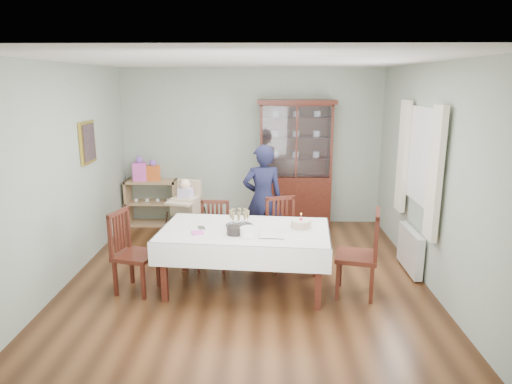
{
  "coord_description": "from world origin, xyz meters",
  "views": [
    {
      "loc": [
        0.22,
        -5.42,
        2.47
      ],
      "look_at": [
        0.12,
        0.2,
        1.1
      ],
      "focal_mm": 32.0,
      "sensor_mm": 36.0,
      "label": 1
    }
  ],
  "objects_px": {
    "dining_table": "(245,259)",
    "chair_far_left": "(214,249)",
    "chair_end_left": "(135,268)",
    "birthday_cake": "(301,224)",
    "high_chair": "(187,223)",
    "sideboard": "(152,202)",
    "chair_far_right": "(284,248)",
    "chair_end_right": "(357,270)",
    "gift_bag_pink": "(140,170)",
    "champagne_tray": "(239,221)",
    "gift_bag_orange": "(153,171)",
    "woman": "(263,199)",
    "china_cabinet": "(295,163)"
  },
  "relations": [
    {
      "from": "chair_end_right",
      "to": "chair_end_left",
      "type": "bearing_deg",
      "value": -77.56
    },
    {
      "from": "china_cabinet",
      "to": "champagne_tray",
      "type": "bearing_deg",
      "value": -108.97
    },
    {
      "from": "chair_end_left",
      "to": "birthday_cake",
      "type": "height_order",
      "value": "chair_end_left"
    },
    {
      "from": "china_cabinet",
      "to": "high_chair",
      "type": "relative_size",
      "value": 1.98
    },
    {
      "from": "china_cabinet",
      "to": "chair_far_right",
      "type": "height_order",
      "value": "china_cabinet"
    },
    {
      "from": "sideboard",
      "to": "chair_far_left",
      "type": "xyz_separation_m",
      "value": [
        1.29,
        -1.91,
        -0.13
      ]
    },
    {
      "from": "gift_bag_orange",
      "to": "gift_bag_pink",
      "type": "bearing_deg",
      "value": 180.0
    },
    {
      "from": "dining_table",
      "to": "chair_far_right",
      "type": "xyz_separation_m",
      "value": [
        0.5,
        0.63,
        -0.1
      ]
    },
    {
      "from": "sideboard",
      "to": "high_chair",
      "type": "distance_m",
      "value": 1.53
    },
    {
      "from": "chair_far_right",
      "to": "chair_end_left",
      "type": "height_order",
      "value": "chair_end_left"
    },
    {
      "from": "high_chair",
      "to": "champagne_tray",
      "type": "relative_size",
      "value": 3.29
    },
    {
      "from": "dining_table",
      "to": "chair_far_right",
      "type": "distance_m",
      "value": 0.81
    },
    {
      "from": "sideboard",
      "to": "chair_far_left",
      "type": "distance_m",
      "value": 2.31
    },
    {
      "from": "chair_far_right",
      "to": "champagne_tray",
      "type": "height_order",
      "value": "champagne_tray"
    },
    {
      "from": "dining_table",
      "to": "chair_far_left",
      "type": "relative_size",
      "value": 2.32
    },
    {
      "from": "sideboard",
      "to": "chair_far_left",
      "type": "height_order",
      "value": "chair_far_left"
    },
    {
      "from": "dining_table",
      "to": "high_chair",
      "type": "height_order",
      "value": "high_chair"
    },
    {
      "from": "sideboard",
      "to": "birthday_cake",
      "type": "relative_size",
      "value": 3.21
    },
    {
      "from": "high_chair",
      "to": "chair_end_left",
      "type": "bearing_deg",
      "value": -89.4
    },
    {
      "from": "chair_end_left",
      "to": "gift_bag_pink",
      "type": "relative_size",
      "value": 2.33
    },
    {
      "from": "chair_end_left",
      "to": "chair_end_right",
      "type": "height_order",
      "value": "chair_end_right"
    },
    {
      "from": "sideboard",
      "to": "birthday_cake",
      "type": "distance_m",
      "value": 3.5
    },
    {
      "from": "chair_end_left",
      "to": "birthday_cake",
      "type": "distance_m",
      "value": 2.05
    },
    {
      "from": "chair_end_left",
      "to": "chair_end_right",
      "type": "bearing_deg",
      "value": -76.34
    },
    {
      "from": "chair_end_left",
      "to": "high_chair",
      "type": "distance_m",
      "value": 1.41
    },
    {
      "from": "chair_far_left",
      "to": "chair_end_right",
      "type": "height_order",
      "value": "chair_end_right"
    },
    {
      "from": "china_cabinet",
      "to": "sideboard",
      "type": "distance_m",
      "value": 2.6
    },
    {
      "from": "dining_table",
      "to": "gift_bag_orange",
      "type": "distance_m",
      "value": 3.09
    },
    {
      "from": "china_cabinet",
      "to": "gift_bag_pink",
      "type": "bearing_deg",
      "value": 179.97
    },
    {
      "from": "chair_far_right",
      "to": "birthday_cake",
      "type": "distance_m",
      "value": 0.82
    },
    {
      "from": "dining_table",
      "to": "woman",
      "type": "relative_size",
      "value": 1.31
    },
    {
      "from": "china_cabinet",
      "to": "high_chair",
      "type": "bearing_deg",
      "value": -142.89
    },
    {
      "from": "sideboard",
      "to": "chair_far_right",
      "type": "bearing_deg",
      "value": -40.36
    },
    {
      "from": "woman",
      "to": "champagne_tray",
      "type": "height_order",
      "value": "woman"
    },
    {
      "from": "chair_end_right",
      "to": "dining_table",
      "type": "bearing_deg",
      "value": -82.83
    },
    {
      "from": "chair_end_right",
      "to": "high_chair",
      "type": "distance_m",
      "value": 2.65
    },
    {
      "from": "china_cabinet",
      "to": "chair_far_left",
      "type": "xyz_separation_m",
      "value": [
        -1.21,
        -1.89,
        -0.85
      ]
    },
    {
      "from": "chair_end_left",
      "to": "high_chair",
      "type": "relative_size",
      "value": 0.9
    },
    {
      "from": "chair_end_left",
      "to": "gift_bag_orange",
      "type": "bearing_deg",
      "value": 22.85
    },
    {
      "from": "chair_far_left",
      "to": "high_chair",
      "type": "bearing_deg",
      "value": 130.57
    },
    {
      "from": "champagne_tray",
      "to": "gift_bag_orange",
      "type": "distance_m",
      "value": 2.91
    },
    {
      "from": "gift_bag_orange",
      "to": "champagne_tray",
      "type": "bearing_deg",
      "value": -56.26
    },
    {
      "from": "high_chair",
      "to": "woman",
      "type": "bearing_deg",
      "value": 17.85
    },
    {
      "from": "chair_end_left",
      "to": "woman",
      "type": "distance_m",
      "value": 2.1
    },
    {
      "from": "chair_far_right",
      "to": "gift_bag_pink",
      "type": "relative_size",
      "value": 2.25
    },
    {
      "from": "dining_table",
      "to": "chair_far_right",
      "type": "relative_size",
      "value": 2.19
    },
    {
      "from": "gift_bag_orange",
      "to": "birthday_cake",
      "type": "bearing_deg",
      "value": -46.55
    },
    {
      "from": "chair_far_left",
      "to": "china_cabinet",
      "type": "bearing_deg",
      "value": 61.5
    },
    {
      "from": "chair_end_right",
      "to": "chair_far_right",
      "type": "bearing_deg",
      "value": -119.65
    },
    {
      "from": "chair_end_left",
      "to": "chair_far_right",
      "type": "bearing_deg",
      "value": -53.24
    }
  ]
}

